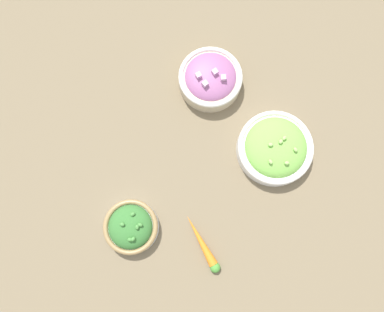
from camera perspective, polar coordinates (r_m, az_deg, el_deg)
The scene contains 5 objects.
ground_plane at distance 0.92m, azimuth 0.00°, elevation -0.35°, with size 3.00×3.00×0.00m, color #75664C.
bowl_broccoli at distance 0.90m, azimuth -9.30°, elevation -10.61°, with size 0.13×0.13×0.07m.
bowl_red_onion at distance 0.95m, azimuth 2.81°, elevation 11.72°, with size 0.16×0.16×0.08m.
bowl_lettuce at distance 0.92m, azimuth 12.56°, elevation 1.22°, with size 0.18×0.18×0.07m.
loose_carrot at distance 0.90m, azimuth 1.69°, elevation -13.42°, with size 0.06×0.14×0.02m.
Camera 1 is at (0.12, 0.12, 0.91)m, focal length 35.00 mm.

